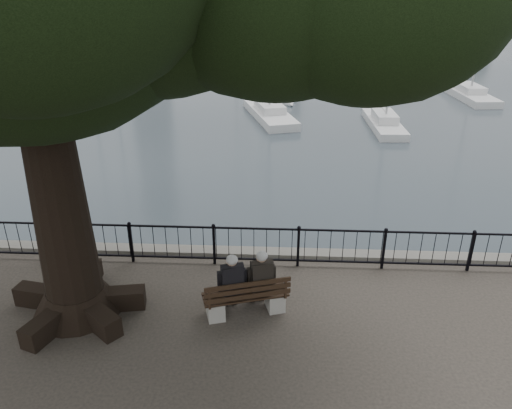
# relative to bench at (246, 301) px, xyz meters

# --- Properties ---
(harbor) EXTENTS (260.00, 260.00, 1.20)m
(harbor) POSITION_rel_bench_xyz_m (0.11, 2.42, -0.82)
(harbor) COLOR #64605A
(harbor) RESTS_ON ground
(railing) EXTENTS (22.06, 0.06, 1.00)m
(railing) POSITION_rel_bench_xyz_m (0.11, 1.92, 0.24)
(railing) COLOR black
(railing) RESTS_ON ground
(bench) EXTENTS (1.81, 0.99, 0.92)m
(bench) POSITION_rel_bench_xyz_m (0.00, 0.00, 0.00)
(bench) COLOR gray
(bench) RESTS_ON ground
(person_left) EXTENTS (0.56, 0.79, 1.45)m
(person_left) POSITION_rel_bench_xyz_m (-0.29, 0.02, 0.35)
(person_left) COLOR black
(person_left) RESTS_ON ground
(person_right) EXTENTS (0.56, 0.79, 1.45)m
(person_right) POSITION_rel_bench_xyz_m (0.28, 0.19, 0.35)
(person_right) COLOR black
(person_right) RESTS_ON ground
(lion_monument) EXTENTS (5.56, 5.56, 8.31)m
(lion_monument) POSITION_rel_bench_xyz_m (2.11, 49.36, 0.74)
(lion_monument) COLOR #64605A
(lion_monument) RESTS_ON ground
(sailboat_a) EXTENTS (1.71, 5.27, 9.39)m
(sailboat_a) POSITION_rel_bench_xyz_m (-9.34, 21.38, -1.03)
(sailboat_a) COLOR white
(sailboat_a) RESTS_ON ground
(sailboat_b) EXTENTS (3.35, 6.28, 13.13)m
(sailboat_b) POSITION_rel_bench_xyz_m (-0.02, 19.08, -0.96)
(sailboat_b) COLOR white
(sailboat_b) RESTS_ON ground
(sailboat_c) EXTENTS (1.59, 5.18, 10.03)m
(sailboat_c) POSITION_rel_bench_xyz_m (6.04, 17.47, -1.01)
(sailboat_c) COLOR white
(sailboat_c) RESTS_ON ground
(sailboat_d) EXTENTS (2.24, 6.25, 10.13)m
(sailboat_d) POSITION_rel_bench_xyz_m (12.77, 24.72, -1.03)
(sailboat_d) COLOR white
(sailboat_d) RESTS_ON ground
(sailboat_e) EXTENTS (1.76, 5.13, 12.34)m
(sailboat_e) POSITION_rel_bench_xyz_m (-10.55, 31.74, -0.95)
(sailboat_e) COLOR white
(sailboat_e) RESTS_ON ground
(sailboat_f) EXTENTS (3.07, 6.25, 11.80)m
(sailboat_f) POSITION_rel_bench_xyz_m (-0.98, 33.98, -0.99)
(sailboat_f) COLOR white
(sailboat_f) RESTS_ON ground
(sailboat_g) EXTENTS (2.77, 5.06, 9.77)m
(sailboat_g) POSITION_rel_bench_xyz_m (9.59, 34.43, -1.01)
(sailboat_g) COLOR white
(sailboat_g) RESTS_ON ground
(sailboat_h) EXTENTS (2.69, 4.78, 11.33)m
(sailboat_h) POSITION_rel_bench_xyz_m (-2.96, 41.95, -0.96)
(sailboat_h) COLOR white
(sailboat_h) RESTS_ON ground
(sailboat_i) EXTENTS (2.51, 5.40, 11.52)m
(sailboat_i) POSITION_rel_bench_xyz_m (-10.66, 21.15, -0.98)
(sailboat_i) COLOR white
(sailboat_i) RESTS_ON ground
(sailboat_j) EXTENTS (2.79, 6.01, 12.55)m
(sailboat_j) POSITION_rel_bench_xyz_m (-3.22, 34.35, -0.97)
(sailboat_j) COLOR white
(sailboat_j) RESTS_ON ground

